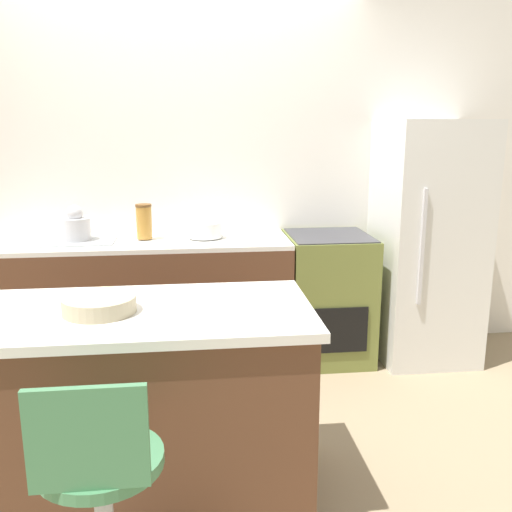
{
  "coord_description": "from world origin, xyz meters",
  "views": [
    {
      "loc": [
        0.05,
        -3.43,
        1.65
      ],
      "look_at": [
        0.41,
        -0.41,
        0.93
      ],
      "focal_mm": 40.0,
      "sensor_mm": 36.0,
      "label": 1
    }
  ],
  "objects_px": {
    "refrigerator": "(427,242)",
    "stool_chair": "(102,508)",
    "oven_range": "(328,297)",
    "kettle": "(76,226)",
    "mixing_bowl": "(205,230)"
  },
  "relations": [
    {
      "from": "refrigerator",
      "to": "stool_chair",
      "type": "distance_m",
      "value": 2.88
    },
    {
      "from": "oven_range",
      "to": "stool_chair",
      "type": "bearing_deg",
      "value": -120.27
    },
    {
      "from": "stool_chair",
      "to": "kettle",
      "type": "relative_size",
      "value": 4.11
    },
    {
      "from": "mixing_bowl",
      "to": "stool_chair",
      "type": "bearing_deg",
      "value": -100.47
    },
    {
      "from": "kettle",
      "to": "mixing_bowl",
      "type": "relative_size",
      "value": 1.0
    },
    {
      "from": "oven_range",
      "to": "refrigerator",
      "type": "xyz_separation_m",
      "value": [
        0.68,
        -0.04,
        0.39
      ]
    },
    {
      "from": "kettle",
      "to": "refrigerator",
      "type": "bearing_deg",
      "value": -1.44
    },
    {
      "from": "stool_chair",
      "to": "refrigerator",
      "type": "bearing_deg",
      "value": 47.45
    },
    {
      "from": "refrigerator",
      "to": "mixing_bowl",
      "type": "xyz_separation_m",
      "value": [
        -1.53,
        0.06,
        0.11
      ]
    },
    {
      "from": "stool_chair",
      "to": "kettle",
      "type": "height_order",
      "value": "kettle"
    },
    {
      "from": "stool_chair",
      "to": "oven_range",
      "type": "bearing_deg",
      "value": 59.73
    },
    {
      "from": "refrigerator",
      "to": "oven_range",
      "type": "bearing_deg",
      "value": 176.99
    },
    {
      "from": "kettle",
      "to": "oven_range",
      "type": "bearing_deg",
      "value": -0.8
    },
    {
      "from": "refrigerator",
      "to": "kettle",
      "type": "relative_size",
      "value": 7.21
    },
    {
      "from": "oven_range",
      "to": "stool_chair",
      "type": "distance_m",
      "value": 2.48
    }
  ]
}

